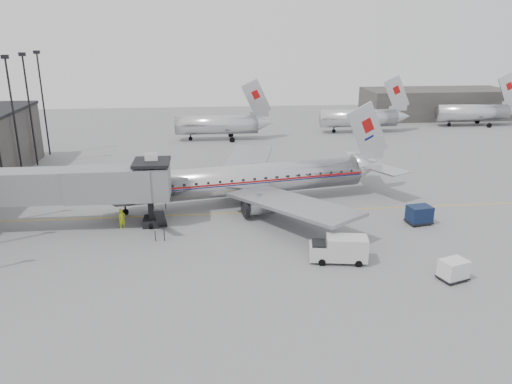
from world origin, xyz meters
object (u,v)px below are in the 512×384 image
(baggage_cart_navy, at_px, (419,214))
(baggage_cart_white, at_px, (454,269))
(airliner, at_px, (249,180))
(ramp_worker, at_px, (122,219))
(service_van, at_px, (339,249))

(baggage_cart_navy, xyz_separation_m, baggage_cart_white, (-2.11, -11.33, -0.10))
(airliner, relative_size, baggage_cart_white, 13.53)
(airliner, bearing_deg, baggage_cart_white, -64.76)
(baggage_cart_white, distance_m, ramp_worker, 29.63)
(baggage_cart_navy, distance_m, ramp_worker, 28.78)
(baggage_cart_navy, relative_size, ramp_worker, 1.31)
(service_van, relative_size, baggage_cart_white, 2.00)
(ramp_worker, bearing_deg, service_van, -61.20)
(service_van, relative_size, ramp_worker, 2.50)
(service_van, distance_m, baggage_cart_white, 8.77)
(service_van, distance_m, ramp_worker, 20.87)
(airliner, xyz_separation_m, baggage_cart_navy, (16.08, -7.79, -1.70))
(airliner, height_order, baggage_cart_navy, airliner)
(service_van, height_order, ramp_worker, service_van)
(airliner, bearing_deg, baggage_cart_navy, -36.77)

